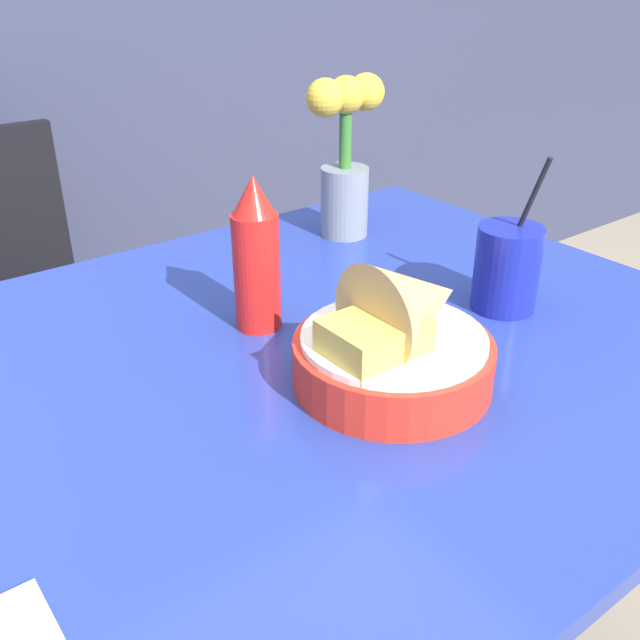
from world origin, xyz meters
TOP-DOWN VIEW (x-y plane):
  - dining_table at (0.00, 0.00)m, footprint 1.22×0.90m
  - food_basket at (0.09, -0.12)m, footprint 0.23×0.23m
  - ketchup_bottle at (0.04, 0.09)m, footprint 0.06×0.06m
  - drink_cup at (0.34, -0.07)m, footprint 0.09×0.09m
  - flower_vase at (0.34, 0.29)m, footprint 0.15×0.08m

SIDE VIEW (x-z plane):
  - dining_table at x=0.00m, z-range 0.29..1.05m
  - drink_cup at x=0.34m, z-range 0.71..0.93m
  - food_basket at x=0.09m, z-range 0.74..0.90m
  - ketchup_bottle at x=0.04m, z-range 0.76..0.97m
  - flower_vase at x=0.34m, z-range 0.77..1.04m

